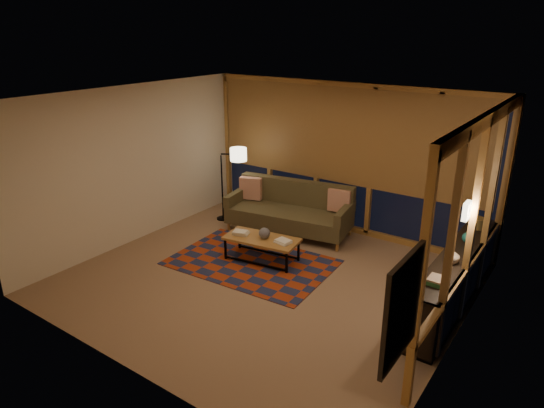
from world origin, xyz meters
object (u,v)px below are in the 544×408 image
Objects in this scene: coffee_table at (262,249)px; bookshelf at (456,277)px; sofa at (289,210)px; floor_lamp at (222,184)px.

coffee_table is 0.39× the size of bookshelf.
bookshelf reaches higher than coffee_table.
floor_lamp is (-1.43, -0.17, 0.27)m from sofa.
sofa is at bearing 167.56° from bookshelf.
sofa is 1.47m from floor_lamp.
floor_lamp is (-1.70, 1.03, 0.53)m from coffee_table.
sofa is 3.25m from bookshelf.
coffee_table is 0.82× the size of floor_lamp.
floor_lamp is at bearing 140.13° from coffee_table.
sofa is 1.86× the size of coffee_table.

